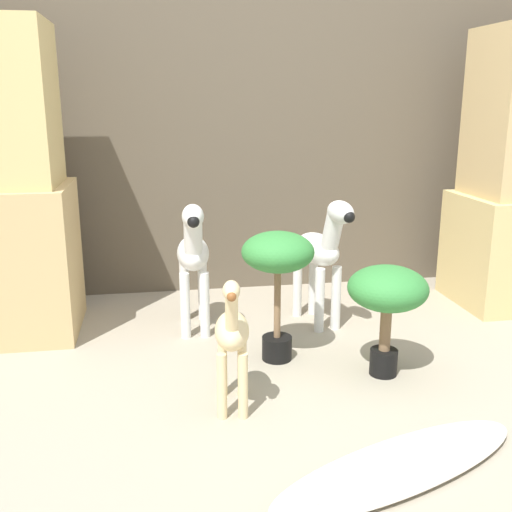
{
  "coord_description": "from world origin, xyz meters",
  "views": [
    {
      "loc": [
        -0.63,
        -1.82,
        1.13
      ],
      "look_at": [
        -0.15,
        1.03,
        0.37
      ],
      "focal_mm": 42.0,
      "sensor_mm": 36.0,
      "label": 1
    }
  ],
  "objects_px": {
    "potted_palm_front": "(278,262)",
    "zebra_left": "(193,255)",
    "surfboard": "(398,466)",
    "zebra_right": "(322,251)",
    "potted_palm_back": "(387,294)",
    "giraffe_figurine": "(232,336)"
  },
  "relations": [
    {
      "from": "potted_palm_front",
      "to": "zebra_left",
      "type": "bearing_deg",
      "value": 130.84
    },
    {
      "from": "zebra_left",
      "to": "surfboard",
      "type": "relative_size",
      "value": 0.68
    },
    {
      "from": "zebra_right",
      "to": "surfboard",
      "type": "xyz_separation_m",
      "value": [
        -0.1,
        -1.26,
        -0.37
      ]
    },
    {
      "from": "potted_palm_front",
      "to": "surfboard",
      "type": "distance_m",
      "value": 1.01
    },
    {
      "from": "zebra_left",
      "to": "potted_palm_back",
      "type": "relative_size",
      "value": 1.42
    },
    {
      "from": "surfboard",
      "to": "giraffe_figurine",
      "type": "bearing_deg",
      "value": 133.5
    },
    {
      "from": "giraffe_figurine",
      "to": "zebra_right",
      "type": "bearing_deg",
      "value": 54.43
    },
    {
      "from": "potted_palm_front",
      "to": "giraffe_figurine",
      "type": "bearing_deg",
      "value": -121.97
    },
    {
      "from": "potted_palm_front",
      "to": "potted_palm_back",
      "type": "distance_m",
      "value": 0.48
    },
    {
      "from": "zebra_left",
      "to": "surfboard",
      "type": "height_order",
      "value": "zebra_left"
    },
    {
      "from": "surfboard",
      "to": "potted_palm_front",
      "type": "bearing_deg",
      "value": 102.99
    },
    {
      "from": "zebra_right",
      "to": "surfboard",
      "type": "height_order",
      "value": "zebra_right"
    },
    {
      "from": "zebra_left",
      "to": "surfboard",
      "type": "distance_m",
      "value": 1.44
    },
    {
      "from": "zebra_left",
      "to": "potted_palm_back",
      "type": "distance_m",
      "value": 0.97
    },
    {
      "from": "zebra_left",
      "to": "giraffe_figurine",
      "type": "distance_m",
      "value": 0.81
    },
    {
      "from": "zebra_left",
      "to": "potted_palm_front",
      "type": "xyz_separation_m",
      "value": [
        0.34,
        -0.39,
        0.06
      ]
    },
    {
      "from": "potted_palm_back",
      "to": "zebra_right",
      "type": "bearing_deg",
      "value": 100.59
    },
    {
      "from": "zebra_left",
      "to": "surfboard",
      "type": "bearing_deg",
      "value": -67.01
    },
    {
      "from": "giraffe_figurine",
      "to": "surfboard",
      "type": "distance_m",
      "value": 0.72
    },
    {
      "from": "giraffe_figurine",
      "to": "potted_palm_back",
      "type": "distance_m",
      "value": 0.69
    },
    {
      "from": "potted_palm_front",
      "to": "potted_palm_back",
      "type": "xyz_separation_m",
      "value": [
        0.41,
        -0.23,
        -0.09
      ]
    },
    {
      "from": "zebra_right",
      "to": "giraffe_figurine",
      "type": "xyz_separation_m",
      "value": [
        -0.55,
        -0.77,
        -0.1
      ]
    }
  ]
}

